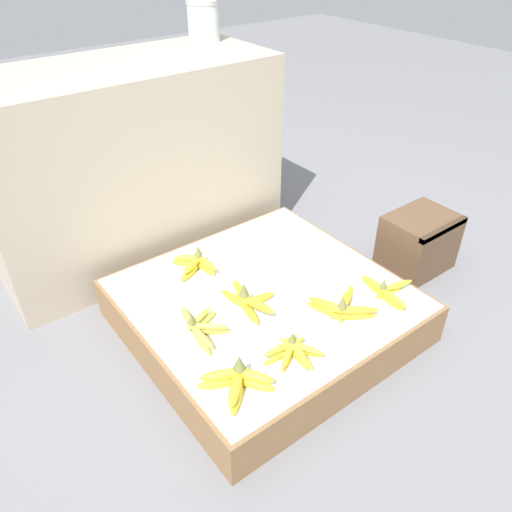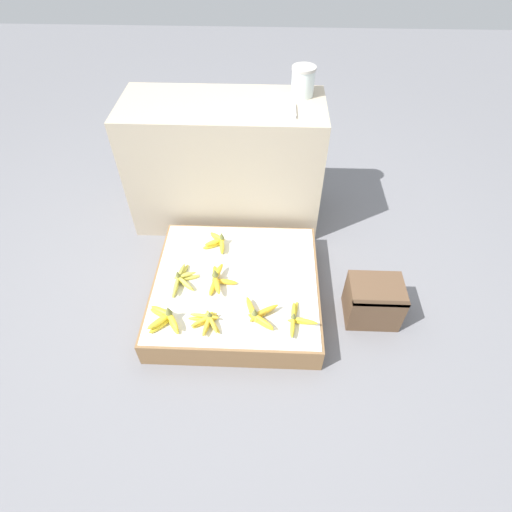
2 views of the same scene
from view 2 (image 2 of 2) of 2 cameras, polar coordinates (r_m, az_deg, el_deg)
ground_plane at (r=2.44m, az=-2.76°, el=-5.96°), size 10.00×10.00×0.00m
display_platform at (r=2.38m, az=-2.83°, el=-4.73°), size 0.96×0.92×0.17m
back_vendor_table at (r=2.75m, az=-4.38°, el=12.95°), size 1.25×0.53×0.85m
wooden_crate at (r=2.36m, az=16.42°, el=-6.21°), size 0.30×0.23×0.26m
banana_bunch_front_left at (r=2.16m, az=-12.90°, el=-8.70°), size 0.20×0.17×0.11m
banana_bunch_front_midleft at (r=2.13m, az=-7.01°, el=-9.15°), size 0.19×0.17×0.08m
banana_bunch_front_midright at (r=2.13m, az=0.34°, el=-8.28°), size 0.19×0.22×0.10m
banana_bunch_front_right at (r=2.12m, az=5.78°, el=-9.02°), size 0.16×0.25×0.09m
banana_bunch_middle_left at (r=2.32m, az=-10.49°, el=-3.32°), size 0.15×0.26×0.09m
banana_bunch_middle_midleft at (r=2.28m, az=-5.53°, el=-3.31°), size 0.16×0.24×0.11m
banana_bunch_back_midleft at (r=2.49m, az=-5.51°, el=2.03°), size 0.15×0.19×0.10m
glass_jar at (r=2.60m, az=6.74°, el=23.56°), size 0.14×0.14×0.17m
foam_tray_white at (r=2.43m, az=2.20°, el=20.11°), size 0.28×0.17×0.02m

